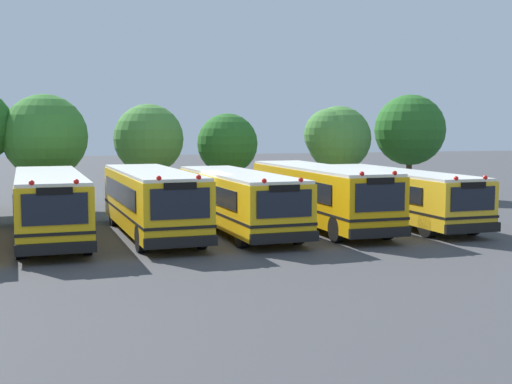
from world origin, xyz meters
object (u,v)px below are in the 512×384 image
object	(u,v)px
tree_5	(336,137)
school_bus_5	(395,193)
tree_3	(147,137)
school_bus_3	(238,199)
tree_4	(228,143)
school_bus_1	(49,203)
school_bus_4	(319,193)
tree_2	(47,137)
tree_6	(410,129)
school_bus_2	(152,200)

from	to	relation	value
tree_5	school_bus_5	bearing A→B (deg)	-98.21
tree_3	school_bus_3	bearing A→B (deg)	-79.74
tree_3	tree_4	world-z (taller)	tree_3
school_bus_3	tree_3	xyz separation A→B (m)	(-2.02, 11.14, 2.41)
school_bus_1	school_bus_4	bearing A→B (deg)	179.62
tree_2	tree_4	world-z (taller)	tree_2
school_bus_3	tree_6	xyz separation A→B (m)	(14.02, 9.94, 2.88)
tree_2	tree_3	xyz separation A→B (m)	(5.35, 1.51, -0.07)
school_bus_4	tree_6	distance (m)	14.31
school_bus_2	school_bus_5	size ratio (longest dim) A/B	0.88
school_bus_4	tree_3	bearing A→B (deg)	-61.59
school_bus_1	school_bus_2	distance (m)	3.94
school_bus_5	tree_4	xyz separation A→B (m)	(-4.86, 10.95, 2.09)
school_bus_2	tree_3	distance (m)	11.53
tree_3	school_bus_2	bearing A→B (deg)	-98.04
school_bus_4	school_bus_1	bearing A→B (deg)	0.65
school_bus_2	tree_4	xyz separation A→B (m)	(6.36, 11.35, 1.98)
school_bus_3	school_bus_1	bearing A→B (deg)	-2.95
school_bus_5	school_bus_3	bearing A→B (deg)	2.26
tree_3	tree_4	distance (m)	4.80
school_bus_5	tree_4	size ratio (longest dim) A/B	2.27
tree_6	school_bus_2	bearing A→B (deg)	-150.45
school_bus_2	tree_5	distance (m)	16.21
school_bus_3	school_bus_5	world-z (taller)	school_bus_3
school_bus_1	school_bus_2	size ratio (longest dim) A/B	1.04
tree_3	tree_4	bearing A→B (deg)	2.06
school_bus_4	tree_4	bearing A→B (deg)	-84.45
school_bus_5	tree_5	world-z (taller)	tree_5
school_bus_2	school_bus_4	bearing A→B (deg)	-178.80
school_bus_1	school_bus_3	xyz separation A→B (m)	(7.52, -0.21, -0.05)
school_bus_2	school_bus_5	bearing A→B (deg)	-179.45
school_bus_4	tree_6	size ratio (longest dim) A/B	1.80
school_bus_3	school_bus_4	bearing A→B (deg)	-176.73
school_bus_1	tree_5	distance (m)	19.30
school_bus_3	school_bus_5	distance (m)	7.63
school_bus_5	tree_5	bearing A→B (deg)	-98.69
school_bus_2	school_bus_3	size ratio (longest dim) A/B	0.95
school_bus_4	school_bus_2	bearing A→B (deg)	2.85
school_bus_3	tree_3	world-z (taller)	tree_3
school_bus_4	tree_5	distance (m)	11.14
tree_6	school_bus_4	bearing A→B (deg)	-136.65
school_bus_5	tree_5	distance (m)	9.93
school_bus_5	tree_4	bearing A→B (deg)	-66.56
tree_4	tree_6	size ratio (longest dim) A/B	0.81
school_bus_4	tree_3	distance (m)	12.52
tree_4	school_bus_2	bearing A→B (deg)	-119.26
school_bus_2	tree_5	world-z (taller)	tree_5
school_bus_2	tree_3	size ratio (longest dim) A/B	1.82
school_bus_1	tree_6	world-z (taller)	tree_6
school_bus_4	tree_5	size ratio (longest dim) A/B	2.03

